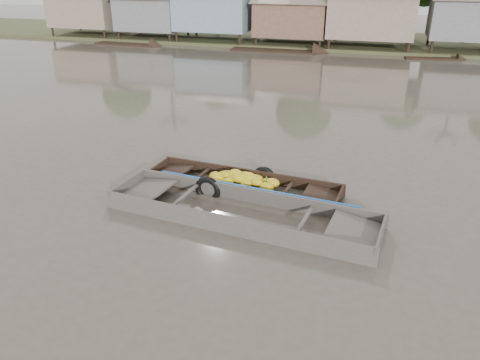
# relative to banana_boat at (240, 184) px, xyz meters

# --- Properties ---
(ground) EXTENTS (120.00, 120.00, 0.00)m
(ground) POSITION_rel_banana_boat_xyz_m (0.09, -1.65, -0.18)
(ground) COLOR #4D463B
(ground) RESTS_ON ground
(riverbank) EXTENTS (120.00, 12.47, 10.22)m
(riverbank) POSITION_rel_banana_boat_xyz_m (3.12, 30.22, 2.89)
(riverbank) COLOR #384723
(riverbank) RESTS_ON ground
(banana_boat) EXTENTS (6.09, 1.96, 0.86)m
(banana_boat) POSITION_rel_banana_boat_xyz_m (0.00, 0.00, 0.00)
(banana_boat) COLOR black
(banana_boat) RESTS_ON ground
(viewer_boat) EXTENTS (7.69, 2.80, 0.61)m
(viewer_boat) POSITION_rel_banana_boat_xyz_m (0.55, -1.65, -0.12)
(viewer_boat) COLOR #3F3935
(viewer_boat) RESTS_ON ground
(distant_boats) EXTENTS (48.10, 14.14, 0.35)m
(distant_boats) POSITION_rel_banana_boat_xyz_m (6.93, 22.73, -0.23)
(distant_boats) COLOR black
(distant_boats) RESTS_ON ground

